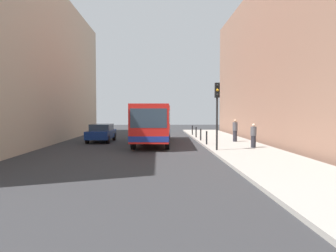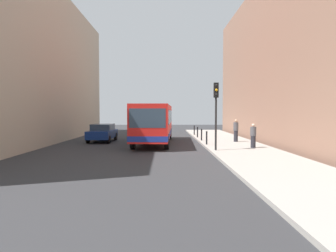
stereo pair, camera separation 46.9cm
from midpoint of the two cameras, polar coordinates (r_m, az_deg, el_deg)
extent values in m
plane|color=#2D2D30|center=(21.69, -2.29, -4.05)|extent=(80.00, 80.00, 0.00)
cube|color=#9E9991|center=(22.29, 11.76, -3.72)|extent=(4.40, 40.00, 0.15)
cube|color=#B2A38C|center=(28.34, -26.56, 9.91)|extent=(7.00, 32.00, 12.51)
cube|color=#936B56|center=(28.22, 22.25, 10.56)|extent=(7.00, 32.00, 13.03)
cube|color=red|center=(25.10, -3.11, 0.85)|extent=(2.98, 11.10, 2.50)
cube|color=navy|center=(25.15, -3.11, -1.31)|extent=(3.00, 11.12, 0.36)
cube|color=#2D3D4C|center=(19.63, -4.18, 1.40)|extent=(2.26, 0.16, 1.20)
cube|color=#2D3D4C|center=(25.60, -3.04, 1.67)|extent=(2.93, 9.50, 1.00)
cylinder|color=black|center=(21.24, -0.76, -2.83)|extent=(0.32, 1.01, 1.00)
cylinder|color=black|center=(21.42, -6.82, -2.80)|extent=(0.32, 1.01, 1.00)
cylinder|color=black|center=(29.01, -0.37, -1.39)|extent=(0.32, 1.01, 1.00)
cylinder|color=black|center=(29.14, -4.82, -1.38)|extent=(0.32, 1.01, 1.00)
cube|color=navy|center=(27.15, -12.27, -1.42)|extent=(1.91, 4.44, 0.64)
cube|color=#2D3D4C|center=(27.26, -12.22, -0.18)|extent=(1.66, 2.50, 0.52)
cylinder|color=black|center=(25.55, -11.16, -2.37)|extent=(0.24, 0.65, 0.64)
cylinder|color=black|center=(25.90, -14.73, -2.34)|extent=(0.24, 0.65, 0.64)
cylinder|color=black|center=(28.49, -10.03, -1.86)|extent=(0.24, 0.65, 0.64)
cylinder|color=black|center=(28.81, -13.25, -1.84)|extent=(0.24, 0.65, 0.64)
cylinder|color=black|center=(19.68, 8.04, 0.37)|extent=(0.12, 0.12, 3.20)
cube|color=black|center=(19.71, 8.08, 6.33)|extent=(0.28, 0.24, 0.90)
sphere|color=black|center=(19.60, 8.15, 7.18)|extent=(0.16, 0.16, 0.16)
sphere|color=orange|center=(19.58, 8.15, 6.36)|extent=(0.16, 0.16, 0.16)
sphere|color=black|center=(19.57, 8.14, 5.54)|extent=(0.16, 0.16, 0.16)
cylinder|color=black|center=(23.12, 6.33, -2.10)|extent=(0.11, 0.11, 0.95)
cylinder|color=black|center=(26.26, 5.35, -1.54)|extent=(0.11, 0.11, 0.95)
cylinder|color=black|center=(29.42, 4.58, -1.10)|extent=(0.11, 0.11, 0.95)
cylinder|color=black|center=(32.58, 3.95, -0.74)|extent=(0.11, 0.11, 0.95)
cylinder|color=#26262D|center=(21.60, 14.38, -2.73)|extent=(0.32, 0.32, 0.77)
cylinder|color=#4C4C51|center=(21.55, 14.40, -0.92)|extent=(0.38, 0.38, 0.59)
sphere|color=beige|center=(21.53, 14.41, 0.15)|extent=(0.21, 0.21, 0.21)
cylinder|color=#26262D|center=(25.67, 11.35, -1.78)|extent=(0.32, 0.32, 0.85)
cylinder|color=#4C4C51|center=(25.63, 11.36, -0.09)|extent=(0.38, 0.38, 0.66)
sphere|color=tan|center=(25.61, 11.37, 0.90)|extent=(0.23, 0.23, 0.23)
camera|label=1|loc=(0.23, -90.58, -0.03)|focal=34.19mm
camera|label=2|loc=(0.23, 89.42, 0.03)|focal=34.19mm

